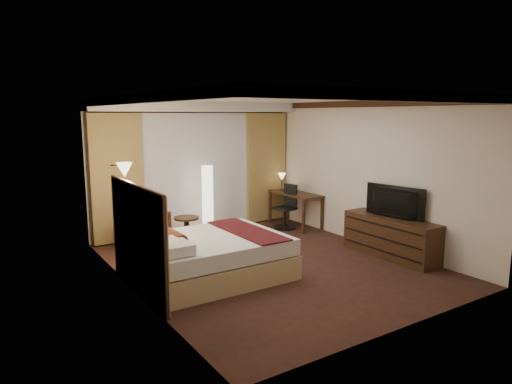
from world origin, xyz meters
TOP-DOWN VIEW (x-y plane):
  - floor at (0.00, 0.00)m, footprint 4.50×5.50m
  - ceiling at (0.00, 0.00)m, footprint 4.50×5.50m
  - back_wall at (0.00, 2.75)m, footprint 4.50×0.02m
  - left_wall at (-2.25, 0.00)m, footprint 0.02×5.50m
  - right_wall at (2.25, 0.00)m, footprint 0.02×5.50m
  - crown_molding at (0.00, 0.00)m, footprint 4.50×5.50m
  - soffit at (0.00, 2.50)m, footprint 4.50×0.50m
  - curtain_sheer at (0.00, 2.67)m, footprint 2.48×0.04m
  - curtain_left_drape at (-1.70, 2.61)m, footprint 1.00×0.14m
  - curtain_right_drape at (1.70, 2.61)m, footprint 1.00×0.14m
  - wall_sconce at (-2.09, 0.83)m, footprint 0.24×0.24m
  - bed at (-1.10, -0.03)m, footprint 2.18×1.70m
  - headboard at (-2.20, -0.03)m, footprint 0.12×2.00m
  - armchair at (-1.42, 2.01)m, footprint 0.96×0.97m
  - side_table at (-0.65, 1.84)m, footprint 0.48×0.48m
  - floor_lamp at (0.01, 2.22)m, footprint 0.30×0.30m
  - desk at (1.95, 1.82)m, footprint 0.55×1.31m
  - desk_lamp at (1.95, 2.32)m, footprint 0.18×0.18m
  - office_chair at (1.63, 1.77)m, footprint 0.55×0.55m
  - dresser at (2.00, -0.82)m, footprint 0.50×1.78m
  - television at (1.97, -0.82)m, footprint 0.80×1.19m

SIDE VIEW (x-z plane):
  - floor at x=0.00m, z-range -0.01..0.01m
  - side_table at x=-0.65m, z-range 0.00..0.52m
  - bed at x=-1.10m, z-range 0.00..0.64m
  - dresser at x=2.00m, z-range 0.00..0.69m
  - armchair at x=-1.42m, z-range 0.00..0.74m
  - desk at x=1.95m, z-range 0.00..0.75m
  - office_chair at x=1.63m, z-range 0.00..0.97m
  - floor_lamp at x=0.01m, z-range 0.00..1.44m
  - headboard at x=-2.20m, z-range 0.00..1.50m
  - desk_lamp at x=1.95m, z-range 0.75..1.09m
  - television at x=1.97m, z-range 0.94..1.09m
  - curtain_sheer at x=0.00m, z-range 0.02..2.48m
  - curtain_left_drape at x=-1.70m, z-range 0.02..2.48m
  - curtain_right_drape at x=1.70m, z-range 0.02..2.48m
  - back_wall at x=0.00m, z-range 0.00..2.70m
  - left_wall at x=-2.25m, z-range 0.00..2.70m
  - right_wall at x=2.25m, z-range 0.00..2.70m
  - wall_sconce at x=-2.09m, z-range 1.50..1.74m
  - soffit at x=0.00m, z-range 2.50..2.70m
  - crown_molding at x=0.00m, z-range 2.58..2.70m
  - ceiling at x=0.00m, z-range 2.70..2.71m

